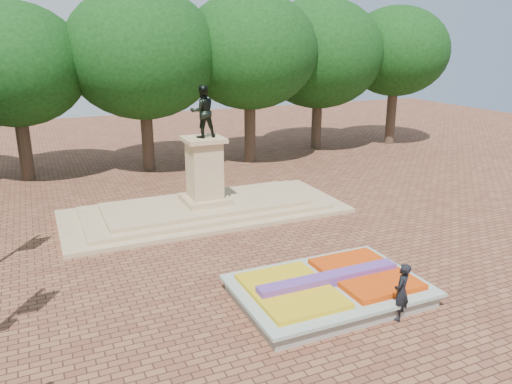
{
  "coord_description": "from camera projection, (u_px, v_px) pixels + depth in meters",
  "views": [
    {
      "loc": [
        -7.45,
        -14.8,
        8.44
      ],
      "look_at": [
        0.89,
        3.77,
        2.2
      ],
      "focal_mm": 35.0,
      "sensor_mm": 36.0,
      "label": 1
    }
  ],
  "objects": [
    {
      "name": "pedestrian",
      "position": [
        402.0,
        292.0,
        15.47
      ],
      "size": [
        0.82,
        0.75,
        1.88
      ],
      "primitive_type": "imported",
      "rotation": [
        0.0,
        0.0,
        3.73
      ],
      "color": "black",
      "rests_on": "ground"
    },
    {
      "name": "ground",
      "position": [
        276.0,
        280.0,
        18.3
      ],
      "size": [
        90.0,
        90.0,
        0.0
      ],
      "primitive_type": "plane",
      "color": "brown",
      "rests_on": "ground"
    },
    {
      "name": "tree_row_back",
      "position": [
        188.0,
        67.0,
        32.96
      ],
      "size": [
        44.8,
        8.8,
        10.43
      ],
      "color": "#392B1F",
      "rests_on": "ground"
    },
    {
      "name": "flower_bed",
      "position": [
        329.0,
        289.0,
        16.85
      ],
      "size": [
        6.3,
        4.3,
        0.91
      ],
      "color": "gray",
      "rests_on": "ground"
    },
    {
      "name": "monument",
      "position": [
        205.0,
        197.0,
        25.02
      ],
      "size": [
        14.0,
        6.0,
        6.4
      ],
      "color": "tan",
      "rests_on": "ground"
    }
  ]
}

